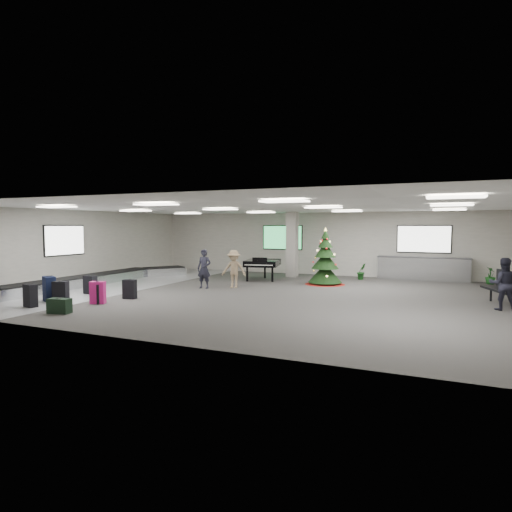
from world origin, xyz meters
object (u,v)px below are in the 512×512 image
at_px(pink_suitcase, 98,293).
at_px(bench, 506,286).
at_px(service_counter, 423,269).
at_px(potted_plant_left, 362,271).
at_px(grand_piano, 262,263).
at_px(baggage_carousel, 102,279).
at_px(traveler_b, 234,269).
at_px(traveler_bench, 503,284).
at_px(traveler_a, 204,269).
at_px(christmas_tree, 325,265).
at_px(potted_plant_right, 491,276).

height_order(pink_suitcase, bench, bench).
distance_m(pink_suitcase, bench, 13.02).
xyz_separation_m(service_counter, potted_plant_left, (-2.63, -0.89, -0.16)).
relative_size(service_counter, potted_plant_left, 5.20).
xyz_separation_m(grand_piano, bench, (9.52, -2.84, -0.17)).
bearing_deg(potted_plant_left, baggage_carousel, -150.21).
distance_m(pink_suitcase, traveler_b, 5.54).
relative_size(grand_piano, traveler_bench, 1.38).
xyz_separation_m(baggage_carousel, potted_plant_left, (10.21, 5.84, 0.18)).
distance_m(bench, traveler_a, 10.65).
bearing_deg(traveler_a, christmas_tree, 31.69).
xyz_separation_m(service_counter, traveler_bench, (2.47, -6.63, 0.24)).
bearing_deg(traveler_a, potted_plant_left, 40.27).
bearing_deg(potted_plant_right, service_counter, 174.05).
xyz_separation_m(service_counter, traveler_b, (-6.95, -5.62, 0.22)).
relative_size(pink_suitcase, traveler_a, 0.47).
xyz_separation_m(baggage_carousel, christmas_tree, (9.04, 3.58, 0.63)).
height_order(pink_suitcase, potted_plant_left, potted_plant_left).
bearing_deg(christmas_tree, potted_plant_left, 62.70).
xyz_separation_m(pink_suitcase, bench, (12.06, 4.91, 0.25)).
height_order(baggage_carousel, bench, bench).
xyz_separation_m(christmas_tree, bench, (6.46, -2.51, -0.23)).
height_order(traveler_b, potted_plant_left, traveler_b).
bearing_deg(traveler_b, baggage_carousel, 179.20).
relative_size(baggage_carousel, traveler_a, 6.14).
bearing_deg(pink_suitcase, traveler_bench, -4.84).
height_order(service_counter, potted_plant_left, service_counter).
height_order(traveler_bench, potted_plant_left, traveler_bench).
distance_m(baggage_carousel, bench, 15.54).
xyz_separation_m(christmas_tree, potted_plant_left, (1.17, 2.26, -0.45)).
distance_m(baggage_carousel, grand_piano, 7.16).
xyz_separation_m(grand_piano, traveler_a, (-1.11, -3.41, 0.01)).
bearing_deg(potted_plant_right, traveler_bench, -92.49).
bearing_deg(bench, christmas_tree, 139.11).
distance_m(pink_suitcase, potted_plant_right, 15.91).
height_order(traveler_a, traveler_bench, traveler_a).
distance_m(traveler_b, traveler_bench, 9.47).
distance_m(christmas_tree, traveler_a, 5.19).
relative_size(service_counter, traveler_bench, 2.58).
height_order(pink_suitcase, grand_piano, grand_piano).
height_order(grand_piano, traveler_b, traveler_b).
distance_m(grand_piano, potted_plant_left, 4.67).
xyz_separation_m(service_counter, grand_piano, (-6.87, -2.82, 0.23)).
relative_size(traveler_bench, potted_plant_left, 2.02).
height_order(christmas_tree, bench, christmas_tree).
height_order(service_counter, traveler_bench, traveler_bench).
bearing_deg(bench, potted_plant_right, 69.43).
xyz_separation_m(traveler_a, traveler_b, (1.03, 0.61, -0.03)).
distance_m(bench, potted_plant_left, 7.13).
xyz_separation_m(bench, traveler_b, (-9.60, 0.04, 0.16)).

